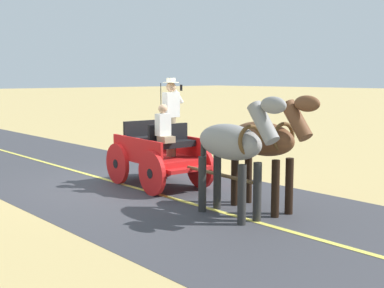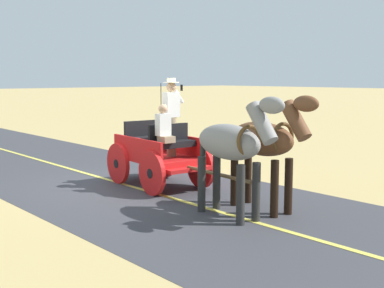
# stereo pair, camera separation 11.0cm
# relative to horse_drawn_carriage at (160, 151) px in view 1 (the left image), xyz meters

# --- Properties ---
(ground_plane) EXTENTS (200.00, 200.00, 0.00)m
(ground_plane) POSITION_rel_horse_drawn_carriage_xyz_m (0.56, -0.72, -0.82)
(ground_plane) COLOR tan
(road_surface) EXTENTS (5.46, 160.00, 0.01)m
(road_surface) POSITION_rel_horse_drawn_carriage_xyz_m (0.56, -0.72, -0.81)
(road_surface) COLOR #38383D
(road_surface) RESTS_ON ground
(road_centre_stripe) EXTENTS (0.12, 160.00, 0.00)m
(road_centre_stripe) POSITION_rel_horse_drawn_carriage_xyz_m (0.56, -0.72, -0.81)
(road_centre_stripe) COLOR #DBCC4C
(road_centre_stripe) RESTS_ON road_surface
(horse_drawn_carriage) EXTENTS (1.60, 4.52, 2.50)m
(horse_drawn_carriage) POSITION_rel_horse_drawn_carriage_xyz_m (0.00, 0.00, 0.00)
(horse_drawn_carriage) COLOR red
(horse_drawn_carriage) RESTS_ON ground
(horse_near_side) EXTENTS (0.67, 2.14, 2.21)m
(horse_near_side) POSITION_rel_horse_drawn_carriage_xyz_m (-0.15, 3.05, 0.51)
(horse_near_side) COLOR brown
(horse_near_side) RESTS_ON ground
(horse_off_side) EXTENTS (0.67, 2.14, 2.21)m
(horse_off_side) POSITION_rel_horse_drawn_carriage_xyz_m (0.66, 2.98, 0.51)
(horse_off_side) COLOR gray
(horse_off_side) RESTS_ON ground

